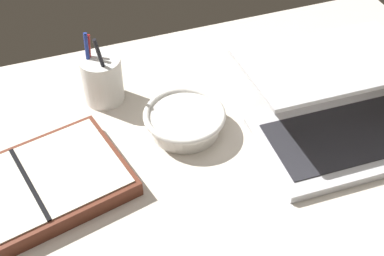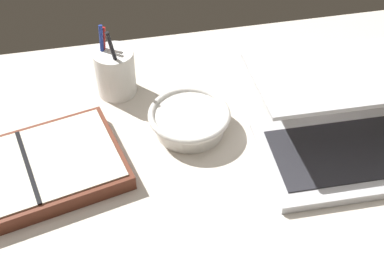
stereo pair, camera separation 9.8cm
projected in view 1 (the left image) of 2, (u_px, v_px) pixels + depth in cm
name	position (u px, v px, depth cm)	size (l,w,h in cm)	color
desk_top	(192.00, 197.00, 96.41)	(140.00, 100.00, 2.00)	beige
laptop	(340.00, 112.00, 104.02)	(34.60, 32.22, 13.94)	silver
bowl	(184.00, 120.00, 105.81)	(16.38, 16.38, 4.73)	silver
pen_cup	(102.00, 79.00, 111.09)	(8.47, 8.47, 16.93)	white
planner	(31.00, 189.00, 94.26)	(37.35, 28.03, 3.57)	brown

